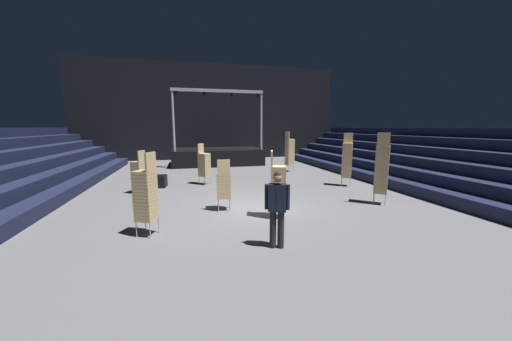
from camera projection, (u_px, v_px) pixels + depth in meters
The scene contains 14 objects.
ground_plane at pixel (253, 208), 9.51m from camera, with size 22.00×30.00×0.10m, color slate.
arena_end_wall at pixel (212, 112), 23.23m from camera, with size 22.00×0.30×8.00m, color black.
bleacher_bank_right at pixel (434, 158), 12.37m from camera, with size 4.50×24.00×2.70m.
stage_riser at pixel (217, 156), 20.16m from camera, with size 6.43×3.52×5.22m.
man_with_tie at pixel (277, 205), 6.09m from camera, with size 0.57×0.35×1.77m.
chair_stack_front_left at pixel (204, 164), 12.98m from camera, with size 0.62×0.62×1.96m.
chair_stack_front_right at pixel (139, 172), 11.24m from camera, with size 0.60×0.60×1.79m.
chair_stack_mid_left at pixel (278, 185), 8.18m from camera, with size 0.55×0.55×2.05m.
chair_stack_mid_right at pixel (224, 185), 8.98m from camera, with size 0.47×0.47×1.71m.
chair_stack_mid_centre at pixel (382, 169), 9.59m from camera, with size 0.62×0.62×2.56m.
chair_stack_rear_left at pixel (290, 152), 16.79m from camera, with size 0.52×0.52×2.48m.
chair_stack_rear_right at pixel (347, 160), 12.61m from camera, with size 0.61×0.61×2.48m.
chair_stack_rear_centre at pixel (146, 194), 6.81m from camera, with size 0.59×0.59×2.14m.
equipment_road_case at pixel (156, 181), 12.47m from camera, with size 0.90×0.60×0.55m, color black.
Camera 1 is at (-2.15, -8.93, 2.74)m, focal length 19.06 mm.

